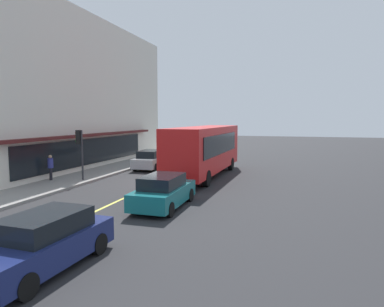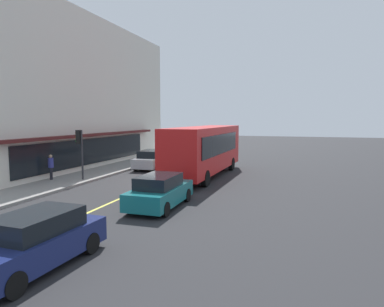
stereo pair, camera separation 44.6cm
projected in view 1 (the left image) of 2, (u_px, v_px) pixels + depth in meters
name	position (u px, v px, depth m)	size (l,w,h in m)	color
ground	(161.00, 181.00, 22.71)	(120.00, 120.00, 0.00)	#28282B
sidewalk	(86.00, 176.00, 24.29)	(80.00, 3.08, 0.15)	gray
lane_centre_stripe	(161.00, 181.00, 22.71)	(36.00, 0.16, 0.01)	#D8D14C
storefront_building	(34.00, 94.00, 28.60)	(27.76, 11.18, 12.25)	silver
bus	(205.00, 148.00, 24.40)	(11.19, 2.84, 3.50)	red
traffic_light	(80.00, 143.00, 22.21)	(0.30, 0.52, 3.20)	#2D2D33
car_teal	(163.00, 192.00, 15.96)	(4.30, 1.86, 1.52)	#14666B
car_navy	(43.00, 242.00, 9.43)	(4.38, 2.01, 1.52)	navy
car_silver	(151.00, 160.00, 28.17)	(4.39, 2.05, 1.52)	#B7BABF
pedestrian_mid_block	(50.00, 165.00, 22.16)	(0.34, 0.34, 1.63)	black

